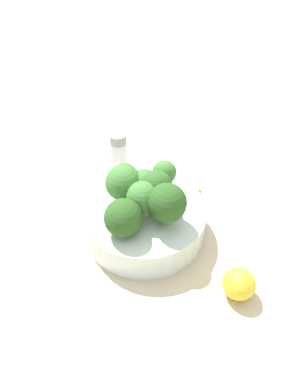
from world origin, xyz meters
The scene contains 14 objects.
ground_plane centered at (0.00, 0.00, 0.00)m, with size 3.00×3.00×0.00m, color beige.
bowl centered at (0.00, 0.00, 0.03)m, with size 0.20×0.20×0.05m, color silver.
broccoli_floret_0 centered at (-0.01, 0.01, 0.09)m, with size 0.05×0.05×0.06m.
broccoli_floret_1 centered at (0.00, -0.02, 0.09)m, with size 0.05×0.05×0.06m.
broccoli_floret_2 centered at (0.03, 0.02, 0.09)m, with size 0.06×0.06×0.07m.
broccoli_floret_3 centered at (-0.03, 0.05, 0.08)m, with size 0.06×0.06×0.06m.
broccoli_floret_4 centered at (0.02, -0.01, 0.08)m, with size 0.05×0.05×0.06m.
broccoli_floret_5 centered at (0.06, 0.01, 0.08)m, with size 0.04×0.04×0.05m.
broccoli_floret_6 centered at (-0.04, -0.02, 0.09)m, with size 0.06×0.06×0.07m.
broccoli_floret_7 centered at (0.03, -0.05, 0.09)m, with size 0.04×0.04×0.06m.
pepper_shaker centered at (0.17, -0.02, 0.04)m, with size 0.03×0.03×0.08m.
lemon_wedge centered at (-0.16, -0.07, 0.02)m, with size 0.05×0.05×0.05m, color yellow.
almond_crumb_0 centered at (0.05, -0.13, 0.00)m, with size 0.01×0.00×0.01m, color olive.
almond_crumb_1 centered at (0.09, -0.11, 0.00)m, with size 0.01×0.01×0.01m, color tan.
Camera 1 is at (-0.38, 0.17, 0.47)m, focal length 35.00 mm.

